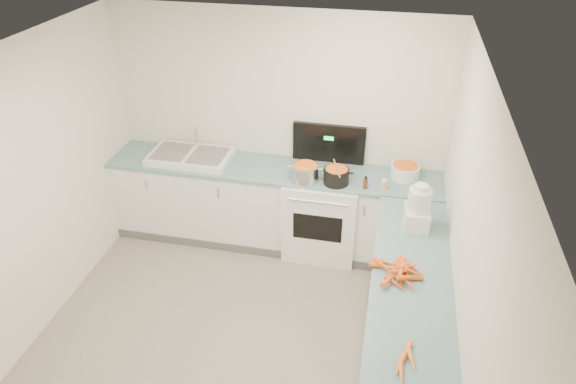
% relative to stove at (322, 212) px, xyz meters
% --- Properties ---
extents(floor, '(3.50, 4.00, 0.00)m').
position_rel_stove_xyz_m(floor, '(-0.55, -1.69, -0.47)').
color(floor, gray).
rests_on(floor, ground).
extents(ceiling, '(3.50, 4.00, 0.00)m').
position_rel_stove_xyz_m(ceiling, '(-0.55, -1.69, 2.03)').
color(ceiling, silver).
rests_on(ceiling, ground).
extents(wall_back, '(3.50, 0.00, 2.50)m').
position_rel_stove_xyz_m(wall_back, '(-0.55, 0.31, 0.78)').
color(wall_back, silver).
rests_on(wall_back, ground).
extents(wall_left, '(0.00, 4.00, 2.50)m').
position_rel_stove_xyz_m(wall_left, '(-2.30, -1.69, 0.78)').
color(wall_left, silver).
rests_on(wall_left, ground).
extents(wall_right, '(0.00, 4.00, 2.50)m').
position_rel_stove_xyz_m(wall_right, '(1.20, -1.69, 0.78)').
color(wall_right, silver).
rests_on(wall_right, ground).
extents(counter_back, '(3.50, 0.62, 0.94)m').
position_rel_stove_xyz_m(counter_back, '(-0.55, 0.01, -0.00)').
color(counter_back, white).
rests_on(counter_back, ground).
extents(counter_right, '(0.62, 2.20, 0.94)m').
position_rel_stove_xyz_m(counter_right, '(0.90, -1.39, -0.00)').
color(counter_right, white).
rests_on(counter_right, ground).
extents(stove, '(0.76, 0.65, 1.36)m').
position_rel_stove_xyz_m(stove, '(0.00, 0.00, 0.00)').
color(stove, white).
rests_on(stove, ground).
extents(sink, '(0.86, 0.52, 0.31)m').
position_rel_stove_xyz_m(sink, '(-1.45, 0.02, 0.50)').
color(sink, white).
rests_on(sink, counter_back).
extents(steel_pot, '(0.32, 0.32, 0.19)m').
position_rel_stove_xyz_m(steel_pot, '(-0.16, -0.16, 0.54)').
color(steel_pot, silver).
rests_on(steel_pot, stove).
extents(black_pot, '(0.30, 0.30, 0.18)m').
position_rel_stove_xyz_m(black_pot, '(0.14, -0.15, 0.54)').
color(black_pot, black).
rests_on(black_pot, stove).
extents(wooden_spoon, '(0.12, 0.35, 0.02)m').
position_rel_stove_xyz_m(wooden_spoon, '(0.14, -0.15, 0.64)').
color(wooden_spoon, '#AD7A47').
rests_on(wooden_spoon, black_pot).
extents(mixing_bowl, '(0.38, 0.38, 0.13)m').
position_rel_stove_xyz_m(mixing_bowl, '(0.80, 0.12, 0.53)').
color(mixing_bowl, white).
rests_on(mixing_bowl, counter_back).
extents(extract_bottle, '(0.04, 0.04, 0.11)m').
position_rel_stove_xyz_m(extract_bottle, '(0.43, -0.19, 0.52)').
color(extract_bottle, '#593319').
rests_on(extract_bottle, counter_back).
extents(spice_jar, '(0.05, 0.05, 0.09)m').
position_rel_stove_xyz_m(spice_jar, '(0.61, -0.17, 0.51)').
color(spice_jar, '#E5B266').
rests_on(spice_jar, counter_back).
extents(food_processor, '(0.22, 0.27, 0.42)m').
position_rel_stove_xyz_m(food_processor, '(0.91, -0.74, 0.65)').
color(food_processor, white).
rests_on(food_processor, counter_right).
extents(carrot_pile, '(0.42, 0.41, 0.09)m').
position_rel_stove_xyz_m(carrot_pile, '(0.79, -1.40, 0.50)').
color(carrot_pile, orange).
rests_on(carrot_pile, counter_right).
extents(peeled_carrots, '(0.15, 0.35, 0.04)m').
position_rel_stove_xyz_m(peeled_carrots, '(0.86, -2.25, 0.49)').
color(peeled_carrots, orange).
rests_on(peeled_carrots, counter_right).
extents(peelings, '(0.19, 0.24, 0.01)m').
position_rel_stove_xyz_m(peelings, '(-1.67, 0.02, 0.54)').
color(peelings, tan).
rests_on(peelings, sink).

